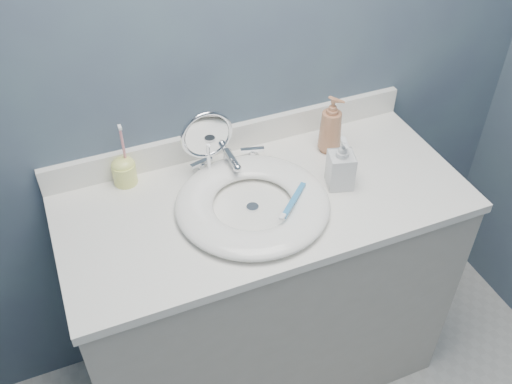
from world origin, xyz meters
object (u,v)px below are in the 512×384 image
soap_bottle_clear (341,163)px  toothbrush_holder (124,170)px  makeup_mirror (207,143)px  soap_bottle_amber (331,124)px

soap_bottle_clear → toothbrush_holder: toothbrush_holder is taller
makeup_mirror → soap_bottle_amber: bearing=-3.2°
makeup_mirror → toothbrush_holder: (-0.25, 0.07, -0.08)m
soap_bottle_amber → soap_bottle_clear: size_ratio=1.17×
soap_bottle_clear → toothbrush_holder: (-0.60, 0.26, -0.04)m
soap_bottle_amber → toothbrush_holder: size_ratio=0.94×
soap_bottle_amber → soap_bottle_clear: 0.18m
makeup_mirror → toothbrush_holder: 0.27m
makeup_mirror → soap_bottle_clear: (0.35, -0.19, -0.05)m
soap_bottle_amber → soap_bottle_clear: bearing=-140.9°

